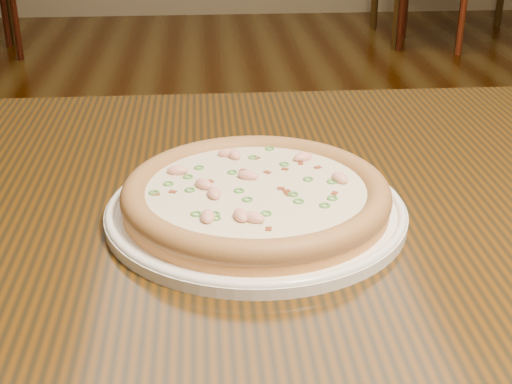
{
  "coord_description": "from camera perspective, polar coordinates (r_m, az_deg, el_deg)",
  "views": [
    {
      "loc": [
        -0.3,
        -1.0,
        1.11
      ],
      "look_at": [
        -0.25,
        -0.31,
        0.78
      ],
      "focal_mm": 50.0,
      "sensor_mm": 36.0,
      "label": 1
    }
  ],
  "objects": [
    {
      "name": "pizza",
      "position": [
        0.77,
        -0.01,
        -0.19
      ],
      "size": [
        0.29,
        0.29,
        0.03
      ],
      "color": "#CA823D",
      "rests_on": "plate"
    },
    {
      "name": "hero_table",
      "position": [
        0.89,
        7.48,
        -5.84
      ],
      "size": [
        1.2,
        0.8,
        0.75
      ],
      "color": "black",
      "rests_on": "ground"
    },
    {
      "name": "plate",
      "position": [
        0.78,
        -0.0,
        -1.41
      ],
      "size": [
        0.33,
        0.33,
        0.02
      ],
      "color": "white",
      "rests_on": "hero_table"
    }
  ]
}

